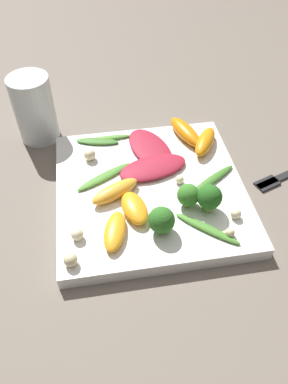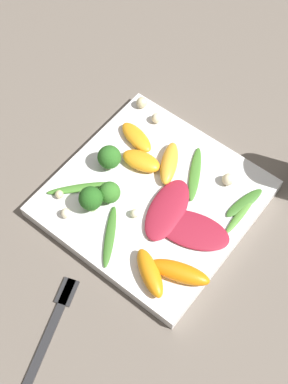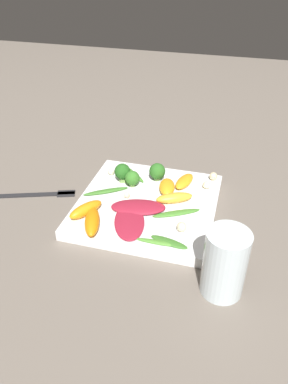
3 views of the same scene
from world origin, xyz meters
name	(u,v)px [view 3 (image 3 of 3)]	position (x,y,z in m)	size (l,w,h in m)	color
ground_plane	(147,209)	(0.00, 0.00, 0.00)	(2.40, 2.40, 0.00)	#6B6056
plate	(147,205)	(0.00, 0.00, 0.01)	(0.26, 0.26, 0.02)	white
drinking_glass	(225,263)	(0.17, 0.16, 0.06)	(0.06, 0.06, 0.11)	silver
fork	(44,194)	(0.01, -0.22, 0.00)	(0.07, 0.16, 0.01)	#262628
radicchio_leaf_0	(129,222)	(0.08, -0.01, 0.02)	(0.12, 0.08, 0.01)	maroon
radicchio_leaf_1	(138,207)	(0.03, -0.01, 0.03)	(0.07, 0.11, 0.01)	maroon
orange_segment_0	(174,198)	(-0.01, 0.05, 0.03)	(0.05, 0.08, 0.02)	#FCAD33
orange_segment_1	(92,221)	(0.10, -0.07, 0.03)	(0.08, 0.05, 0.02)	orange
orange_segment_2	(167,187)	(-0.04, 0.03, 0.03)	(0.06, 0.04, 0.02)	orange
orange_segment_3	(184,181)	(-0.08, 0.06, 0.03)	(0.07, 0.04, 0.02)	orange
orange_segment_4	(86,209)	(0.07, -0.10, 0.03)	(0.07, 0.06, 0.02)	orange
broccoli_floret_0	(158,172)	(-0.08, 0.00, 0.04)	(0.03, 0.03, 0.04)	#7A9E51
broccoli_floret_1	(122,172)	(-0.05, -0.07, 0.04)	(0.03, 0.03, 0.04)	#84AD5B
broccoli_floret_2	(132,178)	(-0.04, -0.04, 0.04)	(0.03, 0.03, 0.03)	#84AD5B
arugula_sprig_0	(106,191)	(-0.01, -0.09, 0.02)	(0.06, 0.08, 0.01)	#3D7528
arugula_sprig_1	(132,173)	(-0.09, -0.06, 0.02)	(0.07, 0.08, 0.01)	#47842D
arugula_sprig_2	(158,242)	(0.11, 0.05, 0.02)	(0.01, 0.08, 0.01)	#518E33
arugula_sprig_3	(176,213)	(0.03, 0.06, 0.02)	(0.06, 0.09, 0.01)	#47842D
arugula_sprig_4	(169,242)	(0.11, 0.07, 0.02)	(0.03, 0.07, 0.01)	#3D7528
macadamia_nut_0	(123,167)	(-0.10, -0.08, 0.03)	(0.01, 0.01, 0.01)	beige
macadamia_nut_1	(111,172)	(-0.07, -0.10, 0.03)	(0.01, 0.01, 0.01)	beige
macadamia_nut_2	(182,227)	(0.07, 0.08, 0.03)	(0.02, 0.02, 0.02)	beige
macadamia_nut_3	(213,176)	(-0.11, 0.11, 0.03)	(0.02, 0.02, 0.02)	beige
macadamia_nut_4	(207,185)	(-0.08, 0.10, 0.03)	(0.02, 0.02, 0.02)	beige
macadamia_nut_5	(127,195)	(0.00, -0.04, 0.03)	(0.01, 0.01, 0.01)	beige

